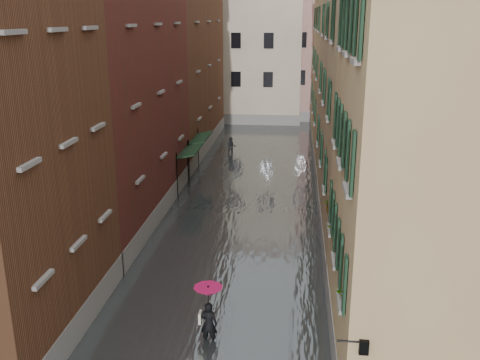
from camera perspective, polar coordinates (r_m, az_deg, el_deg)
The scene contains 15 objects.
ground at distance 19.68m, azimuth -2.70°, elevation -13.92°, with size 120.00×120.00×0.00m, color #4F4F51.
floodwater at distance 31.43m, azimuth 0.85°, elevation -1.54°, with size 10.00×60.00×0.20m, color #4A5052.
building_left_mid at distance 27.70m, azimuth -14.63°, elevation 8.48°, with size 6.00×14.00×12.50m, color #581E1B.
building_left_far at distance 41.91m, azimuth -7.51°, elevation 12.65°, with size 6.00×16.00×14.00m, color brown.
building_right_near at distance 15.91m, azimuth 21.58°, elevation -0.14°, with size 6.00×8.00×11.50m, color #A57B55.
building_right_mid at distance 26.28m, azimuth 15.64°, elevation 8.51°, with size 6.00×14.00×13.00m, color tan.
building_right_far at distance 41.13m, azimuth 12.25°, elevation 10.58°, with size 6.00×16.00×11.50m, color #A57B55.
building_end_cream at distance 55.08m, azimuth 0.11°, elevation 13.30°, with size 12.00×9.00×13.00m, color beige.
building_end_pink at distance 56.91m, azimuth 9.61°, elevation 12.68°, with size 10.00×9.00×12.00m, color tan.
awning_near at distance 31.67m, azimuth -5.36°, elevation 3.00°, with size 1.09×3.13×2.80m.
awning_far at distance 35.03m, azimuth -4.24°, elevation 4.41°, with size 1.09×3.38×2.80m.
wall_lantern at distance 12.93m, azimuth 12.96°, elevation -16.85°, with size 0.71×0.22×0.35m.
window_planters at distance 17.68m, azimuth 10.34°, elevation -5.21°, with size 0.59×7.77×0.84m.
pedestrian_main at distance 17.37m, azimuth -3.39°, elevation -13.65°, with size 0.93×0.93×2.06m.
pedestrian_far at distance 40.20m, azimuth -0.93°, elevation 3.55°, with size 0.71×0.55×1.45m, color black.
Camera 1 is at (2.67, -16.66, 10.13)m, focal length 40.00 mm.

